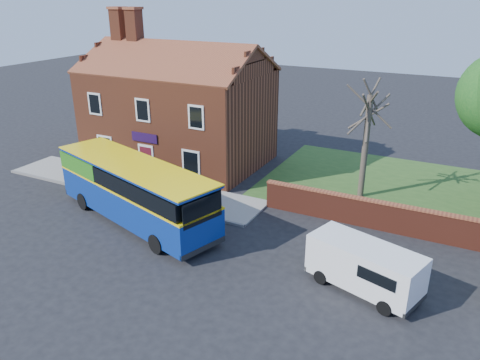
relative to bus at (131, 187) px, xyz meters
The scene contains 9 objects.
ground 4.79m from the bus, 29.03° to the right, with size 120.00×120.00×0.00m, color black.
pavement 5.13m from the bus, 131.07° to the left, with size 18.00×3.50×0.12m, color gray.
kerb 4.08m from the bus, 149.40° to the left, with size 18.00×0.15×0.14m, color slate.
grass_strip 20.14m from the bus, 32.80° to the left, with size 26.00×12.00×0.04m, color #426B28.
shop_building 10.00m from the bus, 108.72° to the left, with size 12.30×8.13×10.50m.
boundary_wall 17.57m from the bus, 16.09° to the left, with size 22.00×0.38×1.60m.
bus is the anchor object (origin of this frame).
van_near 12.78m from the bus, ahead, with size 5.01×3.18×2.05m.
bare_tree 13.58m from the bus, 39.93° to the left, with size 2.55×3.04×6.81m.
Camera 1 is at (11.78, -15.74, 11.58)m, focal length 35.00 mm.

